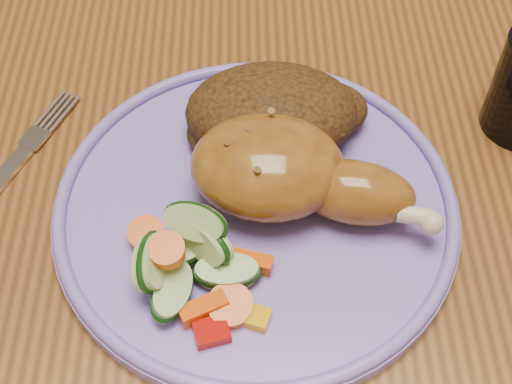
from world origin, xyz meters
The scene contains 7 objects.
dining_table centered at (0.00, 0.00, 0.67)m, with size 0.90×1.40×0.75m.
plate centered at (-0.04, -0.08, 0.76)m, with size 0.30×0.30×0.01m, color #7B69D1.
plate_rim centered at (-0.04, -0.08, 0.77)m, with size 0.30×0.30×0.01m, color #7B69D1.
chicken_leg centered at (-0.01, -0.07, 0.79)m, with size 0.18×0.11×0.06m.
rice_pilaf centered at (-0.02, -0.01, 0.78)m, with size 0.14×0.10×0.06m.
vegetable_pile centered at (-0.08, -0.14, 0.78)m, with size 0.10×0.11×0.05m.
fork centered at (-0.23, -0.05, 0.75)m, with size 0.08×0.15×0.00m.
Camera 1 is at (-0.04, -0.39, 1.19)m, focal length 50.00 mm.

